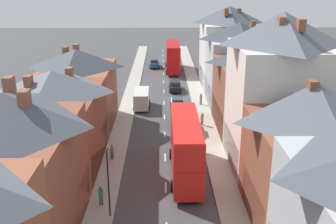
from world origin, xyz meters
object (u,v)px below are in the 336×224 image
object	(u,v)px
pedestrian_mid_left	(101,195)
car_parked_right_a	(175,86)
car_near_blue	(179,120)
pedestrian_mid_right	(112,151)
double_decker_bus_mid_street	(173,56)
car_mid_white	(154,63)
double_decker_bus_lead	(185,146)
delivery_van	(142,98)
pedestrian_far_right	(201,98)
car_far_grey	(191,126)
street_lamp	(108,178)
car_near_silver	(177,103)
pedestrian_far_left	(202,118)

from	to	relation	value
pedestrian_mid_left	car_parked_right_a	bearing A→B (deg)	78.24
car_near_blue	pedestrian_mid_right	world-z (taller)	pedestrian_mid_right
double_decker_bus_mid_street	car_near_blue	size ratio (longest dim) A/B	2.41
double_decker_bus_mid_street	car_mid_white	bearing A→B (deg)	138.96
double_decker_bus_lead	car_near_blue	xyz separation A→B (m)	(0.01, 12.11, -2.01)
delivery_van	pedestrian_far_right	size ratio (longest dim) A/B	3.23
car_far_grey	street_lamp	distance (m)	18.55
car_parked_right_a	car_mid_white	distance (m)	17.32
car_near_silver	car_mid_white	bearing A→B (deg)	97.79
street_lamp	pedestrian_far_left	bearing A→B (deg)	65.00
double_decker_bus_lead	pedestrian_mid_left	xyz separation A→B (m)	(-6.92, -5.21, -1.78)
car_mid_white	pedestrian_mid_left	xyz separation A→B (m)	(-3.33, -50.23, 0.18)
car_near_silver	delivery_van	world-z (taller)	delivery_van
delivery_van	pedestrian_far_right	xyz separation A→B (m)	(8.28, 0.89, -0.30)
delivery_van	pedestrian_mid_right	world-z (taller)	delivery_van
car_parked_right_a	street_lamp	world-z (taller)	street_lamp
car_far_grey	pedestrian_mid_right	xyz separation A→B (m)	(-8.34, -7.32, 0.20)
car_far_grey	delivery_van	world-z (taller)	delivery_van
car_far_grey	double_decker_bus_lead	bearing A→B (deg)	-97.26
double_decker_bus_lead	car_parked_right_a	bearing A→B (deg)	89.98
pedestrian_far_right	delivery_van	bearing A→B (deg)	-173.88
pedestrian_far_left	car_near_silver	bearing A→B (deg)	113.14
double_decker_bus_mid_street	pedestrian_far_left	distance (m)	29.80
double_decker_bus_lead	delivery_van	distance (m)	20.17
car_near_blue	car_mid_white	size ratio (longest dim) A/B	1.10
car_parked_right_a	street_lamp	xyz separation A→B (m)	(-6.05, -34.66, 2.42)
pedestrian_far_left	car_near_blue	bearing A→B (deg)	-176.48
car_mid_white	double_decker_bus_mid_street	bearing A→B (deg)	-41.04
double_decker_bus_mid_street	car_far_grey	world-z (taller)	double_decker_bus_mid_street
delivery_van	street_lamp	distance (m)	26.19
car_far_grey	pedestrian_far_left	world-z (taller)	pedestrian_far_left
car_near_silver	pedestrian_mid_left	xyz separation A→B (m)	(-6.93, -23.92, 0.19)
car_near_silver	pedestrian_mid_left	bearing A→B (deg)	-106.15
car_near_blue	street_lamp	distance (m)	19.80
car_parked_right_a	pedestrian_far_right	size ratio (longest dim) A/B	2.84
car_near_silver	car_parked_right_a	distance (m)	9.37
car_near_silver	delivery_van	xyz separation A→B (m)	(-4.90, 0.80, 0.50)
double_decker_bus_lead	car_near_blue	world-z (taller)	double_decker_bus_lead
car_near_blue	delivery_van	size ratio (longest dim) A/B	0.86
pedestrian_mid_right	delivery_van	bearing A→B (deg)	82.62
pedestrian_mid_left	street_lamp	xyz separation A→B (m)	(0.88, -1.38, 2.21)
car_parked_right_a	pedestrian_mid_right	size ratio (longest dim) A/B	2.84
double_decker_bus_mid_street	pedestrian_far_left	xyz separation A→B (m)	(2.76, -29.62, -1.78)
pedestrian_mid_left	pedestrian_mid_right	xyz separation A→B (m)	(-0.12, 8.17, 0.00)
car_near_blue	pedestrian_far_left	world-z (taller)	pedestrian_far_left
pedestrian_far_right	double_decker_bus_lead	bearing A→B (deg)	-99.43
delivery_van	pedestrian_far_left	distance (m)	10.53
double_decker_bus_lead	pedestrian_mid_right	distance (m)	7.84
double_decker_bus_lead	pedestrian_far_left	size ratio (longest dim) A/B	6.71
pedestrian_mid_right	street_lamp	world-z (taller)	street_lamp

